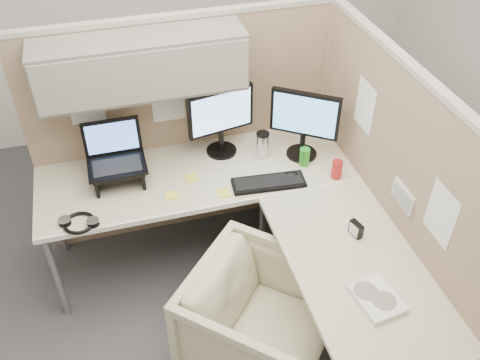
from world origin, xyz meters
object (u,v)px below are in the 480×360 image
object	(u,v)px
desk	(250,213)
keyboard	(269,183)
monitor_left	(221,117)
office_chair	(259,316)

from	to	relation	value
desk	keyboard	distance (m)	0.25
monitor_left	keyboard	size ratio (longest dim) A/B	1.03
office_chair	monitor_left	size ratio (longest dim) A/B	1.59
office_chair	keyboard	size ratio (longest dim) A/B	1.64
desk	monitor_left	size ratio (longest dim) A/B	4.29
desk	keyboard	bearing A→B (deg)	45.48
desk	office_chair	bearing A→B (deg)	-100.24
desk	monitor_left	bearing A→B (deg)	92.12
desk	office_chair	xyz separation A→B (m)	(-0.09, -0.50, -0.32)
office_chair	desk	bearing A→B (deg)	33.00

